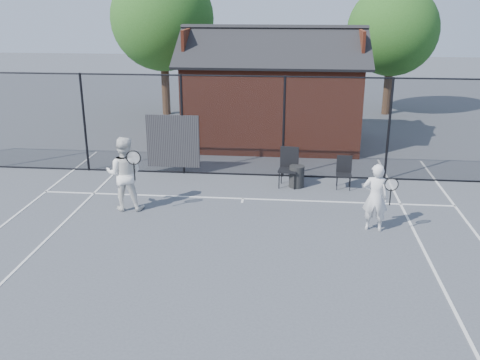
# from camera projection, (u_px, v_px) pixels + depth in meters

# --- Properties ---
(ground) EXTENTS (80.00, 80.00, 0.00)m
(ground) POSITION_uv_depth(u_px,v_px,m) (230.00, 249.00, 11.42)
(ground) COLOR #45494F
(ground) RESTS_ON ground
(court_lines) EXTENTS (11.02, 18.00, 0.01)m
(court_lines) POSITION_uv_depth(u_px,v_px,m) (222.00, 279.00, 10.18)
(court_lines) COLOR silver
(court_lines) RESTS_ON ground
(fence) EXTENTS (22.04, 3.00, 3.00)m
(fence) POSITION_uv_depth(u_px,v_px,m) (239.00, 128.00, 15.69)
(fence) COLOR black
(fence) RESTS_ON ground
(clubhouse) EXTENTS (6.50, 4.36, 4.19)m
(clubhouse) POSITION_uv_depth(u_px,v_px,m) (272.00, 99.00, 19.33)
(clubhouse) COLOR maroon
(clubhouse) RESTS_ON ground
(tree_left) EXTENTS (4.48, 4.48, 6.44)m
(tree_left) POSITION_uv_depth(u_px,v_px,m) (163.00, 19.00, 23.18)
(tree_left) COLOR #362315
(tree_left) RESTS_ON ground
(tree_right) EXTENTS (3.97, 3.97, 5.70)m
(tree_right) POSITION_uv_depth(u_px,v_px,m) (393.00, 30.00, 23.36)
(tree_right) COLOR #362315
(tree_right) RESTS_ON ground
(player_front) EXTENTS (0.74, 0.57, 1.59)m
(player_front) POSITION_uv_depth(u_px,v_px,m) (375.00, 197.00, 12.10)
(player_front) COLOR silver
(player_front) RESTS_ON ground
(player_back) EXTENTS (1.04, 0.78, 1.88)m
(player_back) POSITION_uv_depth(u_px,v_px,m) (124.00, 174.00, 13.28)
(player_back) COLOR white
(player_back) RESTS_ON ground
(chair_left) EXTENTS (0.58, 0.60, 1.09)m
(chair_left) POSITION_uv_depth(u_px,v_px,m) (288.00, 168.00, 15.00)
(chair_left) COLOR black
(chair_left) RESTS_ON ground
(chair_right) EXTENTS (0.45, 0.47, 0.89)m
(chair_right) POSITION_uv_depth(u_px,v_px,m) (344.00, 173.00, 14.89)
(chair_right) COLOR black
(chair_right) RESTS_ON ground
(waste_bin) EXTENTS (0.46, 0.46, 0.62)m
(waste_bin) POSITION_uv_depth(u_px,v_px,m) (297.00, 176.00, 15.05)
(waste_bin) COLOR black
(waste_bin) RESTS_ON ground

